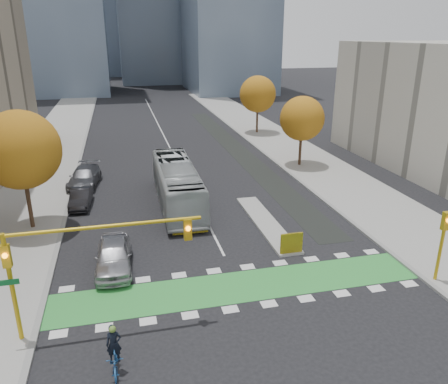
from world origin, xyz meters
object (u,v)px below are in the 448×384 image
tree_east_near (302,119)px  traffic_signal_west (73,253)px  tree_west (20,150)px  traffic_signal_east (443,236)px  hazard_board (291,243)px  tree_east_far (258,94)px  cyclist (115,356)px  parked_car_c (84,177)px  parked_car_a (114,255)px  bus (177,184)px  parked_car_b (81,198)px

tree_east_near → traffic_signal_west: (-19.93, -22.51, -0.83)m
tree_west → traffic_signal_east: size_ratio=2.01×
hazard_board → traffic_signal_east: (6.50, -4.71, 1.93)m
hazard_board → tree_east_far: 35.13m
cyclist → parked_car_c: (-2.53, 23.93, 0.11)m
hazard_board → parked_car_a: size_ratio=0.28×
tree_east_near → parked_car_c: bearing=-176.2°
tree_west → tree_east_far: bearing=46.7°
bus → parked_car_a: (-4.92, -9.18, -0.84)m
traffic_signal_west → bus: bearing=66.6°
tree_east_near → bus: 15.99m
traffic_signal_east → cyclist: (-16.97, -2.83, -2.02)m
tree_east_far → parked_car_c: (-21.50, -17.40, -4.42)m
tree_east_far → parked_car_a: (-19.00, -33.00, -4.39)m
tree_east_far → bus: size_ratio=0.63×
parked_car_a → parked_car_c: size_ratio=0.88×
tree_west → tree_east_far: 35.73m
tree_east_far → bus: 27.90m
tree_west → parked_car_b: size_ratio=1.99×
traffic_signal_east → parked_car_a: 17.97m
hazard_board → bus: bearing=119.2°
traffic_signal_east → parked_car_b: size_ratio=0.99×
bus → parked_car_c: (-7.42, 6.42, -0.87)m
parked_car_c → parked_car_b: bearing=-82.1°
cyclist → parked_car_a: (-0.03, 8.33, 0.14)m
parked_car_a → tree_east_near: bearing=44.5°
cyclist → bus: (4.89, 17.51, 0.98)m
tree_west → traffic_signal_west: size_ratio=0.96×
cyclist → bus: size_ratio=0.18×
hazard_board → tree_west: tree_west is taller
tree_west → traffic_signal_west: bearing=-72.0°
tree_east_far → cyclist: 45.70m
traffic_signal_east → tree_east_near: bearing=86.2°
cyclist → parked_car_b: 19.10m
traffic_signal_east → parked_car_c: (-19.50, 21.11, -1.91)m
tree_east_near → tree_west: bearing=-157.4°
bus → traffic_signal_west: bearing=-112.9°
traffic_signal_east → cyclist: 17.32m
bus → parked_car_c: bearing=139.6°
bus → cyclist: bearing=-105.1°
hazard_board → parked_car_a: (-10.50, 0.80, 0.05)m
parked_car_a → parked_car_b: bearing=105.2°
traffic_signal_west → tree_east_far: bearing=62.1°
traffic_signal_west → bus: 16.17m
tree_east_near → traffic_signal_west: size_ratio=0.83×
hazard_board → cyclist: size_ratio=0.66×
bus → parked_car_a: 10.45m
traffic_signal_west → cyclist: size_ratio=3.99×
tree_west → bus: bearing=11.8°
hazard_board → tree_east_near: 19.93m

